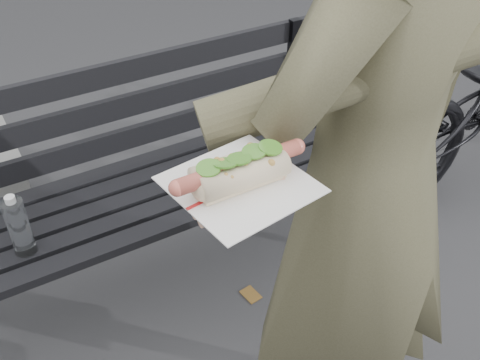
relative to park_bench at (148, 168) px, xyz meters
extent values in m
cylinder|color=black|center=(0.68, -0.24, -0.30)|extent=(0.04, 0.04, 0.45)
cylinder|color=black|center=(0.68, 0.10, -0.30)|extent=(0.04, 0.04, 0.45)
cube|color=black|center=(0.01, -0.25, -0.06)|extent=(1.50, 0.07, 0.03)
cube|color=black|center=(0.01, -0.16, -0.06)|extent=(1.50, 0.07, 0.03)
cube|color=black|center=(0.01, -0.07, -0.06)|extent=(1.50, 0.07, 0.03)
cube|color=black|center=(0.01, 0.02, -0.06)|extent=(1.50, 0.07, 0.03)
cube|color=black|center=(0.01, 0.11, -0.06)|extent=(1.50, 0.07, 0.03)
cube|color=black|center=(0.68, 0.12, 0.15)|extent=(0.04, 0.03, 0.42)
cube|color=black|center=(0.01, 0.14, 0.05)|extent=(1.50, 0.02, 0.08)
cube|color=black|center=(0.01, 0.14, 0.18)|extent=(1.50, 0.02, 0.08)
cube|color=black|center=(0.01, 0.14, 0.31)|extent=(1.50, 0.02, 0.08)
cylinder|color=white|center=(-0.46, -0.15, 0.05)|extent=(0.06, 0.06, 0.19)
cylinder|color=white|center=(-0.46, -0.15, 0.16)|extent=(0.03, 0.03, 0.02)
imported|color=#4E4D34|center=(0.21, -0.83, 0.40)|extent=(0.75, 0.57, 1.85)
cylinder|color=#4E4D34|center=(0.07, -0.86, 0.70)|extent=(0.51, 0.23, 0.19)
cylinder|color=#D8A384|center=(-0.14, -0.95, 0.63)|extent=(0.09, 0.08, 0.07)
ellipsoid|color=#D8A384|center=(-0.18, -0.96, 0.63)|extent=(0.10, 0.11, 0.03)
cylinder|color=#D8A384|center=(-0.24, -0.99, 0.63)|extent=(0.05, 0.02, 0.02)
cylinder|color=#D8A384|center=(-0.24, -0.97, 0.63)|extent=(0.05, 0.02, 0.02)
cylinder|color=#D8A384|center=(-0.24, -0.95, 0.63)|extent=(0.05, 0.02, 0.02)
cylinder|color=#D8A384|center=(-0.24, -0.93, 0.63)|extent=(0.05, 0.02, 0.02)
cylinder|color=#D8A384|center=(-0.17, -1.01, 0.63)|extent=(0.04, 0.05, 0.02)
cube|color=white|center=(-0.18, -0.96, 0.65)|extent=(0.21, 0.21, 0.00)
cube|color=#B21E1E|center=(-0.18, -0.96, 0.65)|extent=(0.19, 0.03, 0.00)
cylinder|color=#D36251|center=(-0.18, -0.96, 0.68)|extent=(0.20, 0.03, 0.02)
sphere|color=#D36251|center=(-0.28, -0.96, 0.68)|extent=(0.03, 0.03, 0.02)
sphere|color=#D36251|center=(-0.08, -0.96, 0.68)|extent=(0.03, 0.03, 0.02)
sphere|color=#9E6B2D|center=(-0.14, -0.96, 0.69)|extent=(0.01, 0.01, 0.01)
sphere|color=#9E6B2D|center=(-0.20, -0.95, 0.69)|extent=(0.01, 0.01, 0.01)
sphere|color=#9E6B2D|center=(-0.16, -0.96, 0.69)|extent=(0.01, 0.01, 0.01)
sphere|color=#9E6B2D|center=(-0.20, -0.94, 0.68)|extent=(0.01, 0.01, 0.01)
sphere|color=#9E6B2D|center=(-0.22, -0.97, 0.69)|extent=(0.01, 0.01, 0.01)
sphere|color=#9E6B2D|center=(-0.16, -0.97, 0.68)|extent=(0.01, 0.01, 0.01)
sphere|color=#9E6B2D|center=(-0.21, -0.96, 0.68)|extent=(0.01, 0.01, 0.01)
sphere|color=#9E6B2D|center=(-0.15, -0.96, 0.68)|extent=(0.01, 0.01, 0.01)
sphere|color=#9E6B2D|center=(-0.19, -0.94, 0.69)|extent=(0.01, 0.01, 0.01)
sphere|color=#9E6B2D|center=(-0.16, -0.98, 0.68)|extent=(0.01, 0.01, 0.01)
sphere|color=#9E6B2D|center=(-0.18, -0.97, 0.69)|extent=(0.01, 0.01, 0.01)
sphere|color=#9E6B2D|center=(-0.23, -0.94, 0.69)|extent=(0.01, 0.01, 0.01)
sphere|color=#9E6B2D|center=(-0.12, -0.96, 0.69)|extent=(0.01, 0.01, 0.01)
sphere|color=#9E6B2D|center=(-0.21, -0.95, 0.69)|extent=(0.01, 0.01, 0.01)
sphere|color=#9E6B2D|center=(-0.21, -0.94, 0.69)|extent=(0.01, 0.01, 0.01)
sphere|color=#9E6B2D|center=(-0.14, -0.98, 0.69)|extent=(0.01, 0.01, 0.01)
sphere|color=#9E6B2D|center=(-0.18, -0.96, 0.69)|extent=(0.01, 0.01, 0.01)
sphere|color=#9E6B2D|center=(-0.16, -0.95, 0.69)|extent=(0.01, 0.01, 0.01)
sphere|color=#9E6B2D|center=(-0.14, -0.96, 0.68)|extent=(0.01, 0.01, 0.01)
sphere|color=#9E6B2D|center=(-0.21, -0.98, 0.69)|extent=(0.01, 0.01, 0.01)
sphere|color=#9E6B2D|center=(-0.22, -0.94, 0.68)|extent=(0.01, 0.01, 0.01)
sphere|color=#9E6B2D|center=(-0.21, -0.94, 0.69)|extent=(0.01, 0.01, 0.01)
sphere|color=#9E6B2D|center=(-0.15, -0.94, 0.69)|extent=(0.01, 0.01, 0.01)
sphere|color=#9E6B2D|center=(-0.24, -0.94, 0.69)|extent=(0.01, 0.01, 0.01)
sphere|color=#9E6B2D|center=(-0.19, -0.94, 0.68)|extent=(0.01, 0.01, 0.01)
sphere|color=#9E6B2D|center=(-0.21, -0.95, 0.69)|extent=(0.01, 0.01, 0.01)
cylinder|color=#448624|center=(-0.23, -0.95, 0.69)|extent=(0.04, 0.04, 0.01)
cylinder|color=#448624|center=(-0.21, -0.96, 0.70)|extent=(0.04, 0.04, 0.01)
cylinder|color=#448624|center=(-0.19, -0.96, 0.70)|extent=(0.04, 0.04, 0.01)
cylinder|color=#448624|center=(-0.16, -0.95, 0.70)|extent=(0.04, 0.04, 0.01)
cylinder|color=#448624|center=(-0.13, -0.96, 0.70)|extent=(0.04, 0.04, 0.01)
cube|color=brown|center=(0.88, -0.05, -0.52)|extent=(0.07, 0.08, 0.00)
cube|color=brown|center=(1.08, 0.73, -0.52)|extent=(0.08, 0.06, 0.00)
cube|color=brown|center=(0.66, 0.80, -0.52)|extent=(0.07, 0.09, 0.00)
cube|color=brown|center=(0.42, 0.08, -0.52)|extent=(0.05, 0.05, 0.00)
cube|color=brown|center=(-0.29, 0.24, -0.52)|extent=(0.07, 0.06, 0.00)
cube|color=brown|center=(0.25, -0.29, -0.52)|extent=(0.06, 0.08, 0.00)
camera|label=1|loc=(-0.51, -1.52, 1.16)|focal=42.00mm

